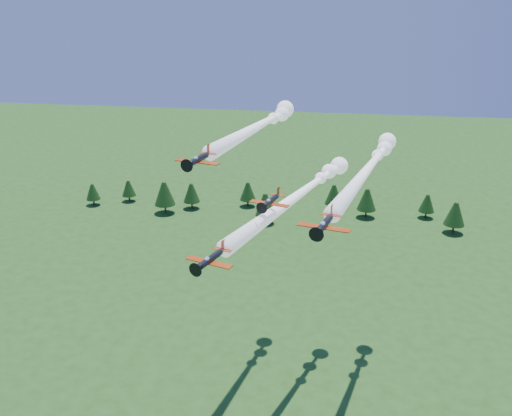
% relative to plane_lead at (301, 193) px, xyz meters
% --- Properties ---
extents(plane_lead, '(21.43, 54.09, 3.70)m').
position_rel_plane_lead_xyz_m(plane_lead, '(0.00, 0.00, 0.00)').
color(plane_lead, black).
rests_on(plane_lead, ground).
extents(plane_left, '(14.40, 46.47, 3.70)m').
position_rel_plane_lead_xyz_m(plane_left, '(-8.85, 8.91, 10.31)').
color(plane_left, black).
rests_on(plane_left, ground).
extents(plane_right, '(16.72, 53.79, 3.70)m').
position_rel_plane_lead_xyz_m(plane_right, '(12.07, 4.49, 4.26)').
color(plane_right, black).
rests_on(plane_right, ground).
extents(plane_slot, '(6.56, 7.26, 2.30)m').
position_rel_plane_lead_xyz_m(plane_slot, '(-3.67, -14.58, 3.34)').
color(plane_slot, black).
rests_on(plane_slot, ground).
extents(treeline, '(162.23, 22.14, 11.51)m').
position_rel_plane_lead_xyz_m(treeline, '(-2.08, 88.87, -33.23)').
color(treeline, '#382314').
rests_on(treeline, ground).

